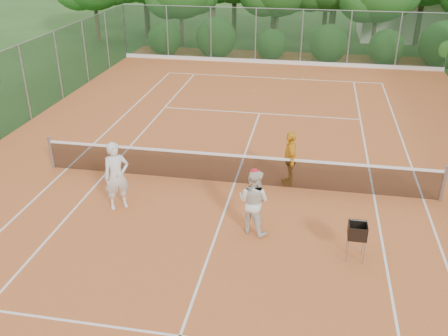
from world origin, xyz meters
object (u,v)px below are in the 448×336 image
at_px(player_white, 117,176).
at_px(player_center_grp, 254,201).
at_px(player_yellow, 290,158).
at_px(ball_hopper, 357,231).

distance_m(player_white, player_center_grp, 3.85).
bearing_deg(player_yellow, ball_hopper, 15.45).
relative_size(player_white, player_center_grp, 1.08).
distance_m(player_center_grp, ball_hopper, 2.60).
bearing_deg(ball_hopper, player_yellow, 112.72).
bearing_deg(player_center_grp, player_white, 171.90).
relative_size(player_center_grp, player_yellow, 1.05).
xyz_separation_m(player_center_grp, ball_hopper, (2.50, -0.73, -0.13)).
xyz_separation_m(player_white, player_center_grp, (3.81, -0.54, -0.08)).
height_order(player_center_grp, ball_hopper, player_center_grp).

